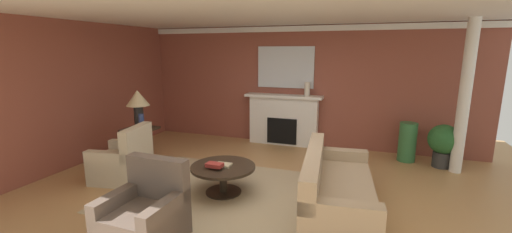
# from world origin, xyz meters

# --- Properties ---
(ground_plane) EXTENTS (9.59, 9.59, 0.00)m
(ground_plane) POSITION_xyz_m (0.00, 0.00, 0.00)
(ground_plane) COLOR tan
(wall_fireplace) EXTENTS (7.98, 0.12, 2.75)m
(wall_fireplace) POSITION_xyz_m (0.00, 2.91, 1.37)
(wall_fireplace) COLOR brown
(wall_fireplace) RESTS_ON ground_plane
(wall_window) EXTENTS (0.12, 6.29, 2.75)m
(wall_window) POSITION_xyz_m (-3.75, 0.30, 1.37)
(wall_window) COLOR brown
(wall_window) RESTS_ON ground_plane
(ceiling_panel) EXTENTS (7.98, 6.29, 0.06)m
(ceiling_panel) POSITION_xyz_m (0.00, 0.30, 2.78)
(ceiling_panel) COLOR white
(crown_moulding) EXTENTS (7.98, 0.08, 0.12)m
(crown_moulding) POSITION_xyz_m (0.00, 2.83, 2.67)
(crown_moulding) COLOR white
(area_rug) EXTENTS (3.26, 2.51, 0.01)m
(area_rug) POSITION_xyz_m (-0.47, -0.21, 0.01)
(area_rug) COLOR tan
(area_rug) RESTS_ON ground_plane
(fireplace) EXTENTS (1.80, 0.35, 1.19)m
(fireplace) POSITION_xyz_m (-0.28, 2.70, 0.56)
(fireplace) COLOR white
(fireplace) RESTS_ON ground_plane
(mantel_mirror) EXTENTS (1.32, 0.04, 0.95)m
(mantel_mirror) POSITION_xyz_m (-0.28, 2.82, 1.81)
(mantel_mirror) COLOR silver
(sofa) EXTENTS (1.11, 2.18, 0.85)m
(sofa) POSITION_xyz_m (1.23, -0.25, 0.30)
(sofa) COLOR tan
(sofa) RESTS_ON ground_plane
(armchair_near_window) EXTENTS (0.93, 0.93, 0.95)m
(armchair_near_window) POSITION_xyz_m (-2.32, -0.28, 0.31)
(armchair_near_window) COLOR #C1B293
(armchair_near_window) RESTS_ON ground_plane
(armchair_facing_fireplace) EXTENTS (0.82, 0.82, 0.95)m
(armchair_facing_fireplace) POSITION_xyz_m (-0.76, -1.69, 0.31)
(armchair_facing_fireplace) COLOR brown
(armchair_facing_fireplace) RESTS_ON ground_plane
(coffee_table) EXTENTS (1.00, 1.00, 0.45)m
(coffee_table) POSITION_xyz_m (-0.47, -0.21, 0.34)
(coffee_table) COLOR #2D2319
(coffee_table) RESTS_ON ground_plane
(side_table) EXTENTS (0.56, 0.56, 0.70)m
(side_table) POSITION_xyz_m (-2.61, 0.53, 0.40)
(side_table) COLOR #2D2319
(side_table) RESTS_ON ground_plane
(table_lamp) EXTENTS (0.44, 0.44, 0.75)m
(table_lamp) POSITION_xyz_m (-2.61, 0.53, 1.22)
(table_lamp) COLOR black
(table_lamp) RESTS_ON side_table
(vase_mantel_right) EXTENTS (0.12, 0.12, 0.31)m
(vase_mantel_right) POSITION_xyz_m (0.27, 2.65, 1.34)
(vase_mantel_right) COLOR beige
(vase_mantel_right) RESTS_ON fireplace
(vase_on_side_table) EXTENTS (0.10, 0.10, 0.32)m
(vase_on_side_table) POSITION_xyz_m (-2.46, 0.41, 0.86)
(vase_on_side_table) COLOR navy
(vase_on_side_table) RESTS_ON side_table
(vase_tall_corner) EXTENTS (0.34, 0.34, 0.79)m
(vase_tall_corner) POSITION_xyz_m (2.37, 2.40, 0.39)
(vase_tall_corner) COLOR #33703D
(vase_tall_corner) RESTS_ON ground_plane
(book_red_cover) EXTENTS (0.25, 0.18, 0.03)m
(book_red_cover) POSITION_xyz_m (-0.47, -0.21, 0.47)
(book_red_cover) COLOR tan
(book_red_cover) RESTS_ON coffee_table
(book_art_folio) EXTENTS (0.25, 0.15, 0.06)m
(book_art_folio) POSITION_xyz_m (-0.53, -0.37, 0.51)
(book_art_folio) COLOR maroon
(book_art_folio) RESTS_ON coffee_table
(potted_plant) EXTENTS (0.56, 0.56, 0.83)m
(potted_plant) POSITION_xyz_m (2.97, 2.23, 0.49)
(potted_plant) COLOR #333333
(potted_plant) RESTS_ON ground_plane
(column_white) EXTENTS (0.20, 0.20, 2.75)m
(column_white) POSITION_xyz_m (3.17, 2.04, 1.37)
(column_white) COLOR white
(column_white) RESTS_ON ground_plane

